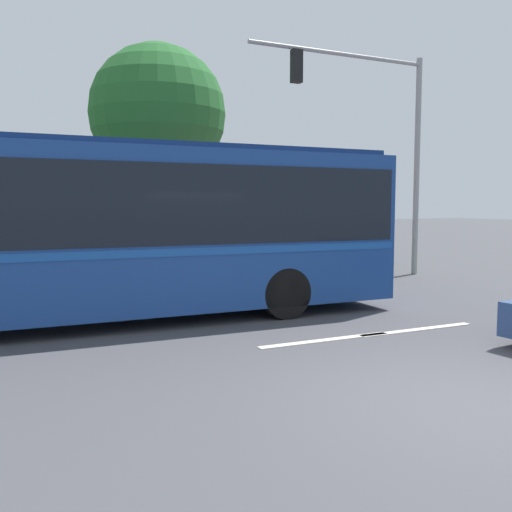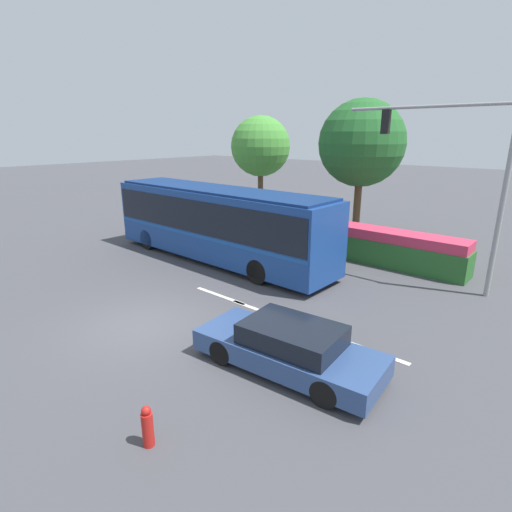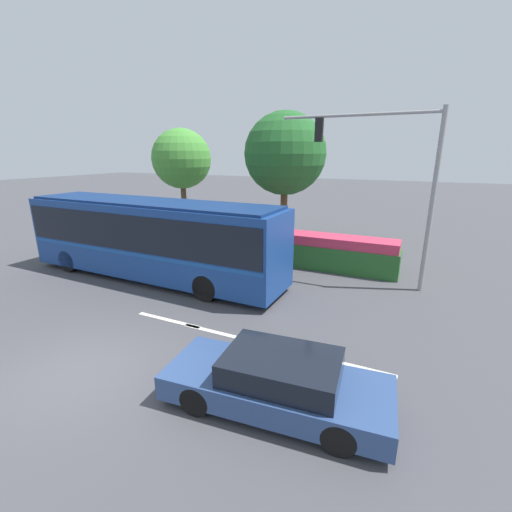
{
  "view_description": "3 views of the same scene",
  "coord_description": "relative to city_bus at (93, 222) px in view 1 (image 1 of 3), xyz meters",
  "views": [
    {
      "loc": [
        -4.6,
        -4.35,
        2.19
      ],
      "look_at": [
        0.27,
        6.08,
        1.14
      ],
      "focal_mm": 38.7,
      "sensor_mm": 36.0,
      "label": 1
    },
    {
      "loc": [
        9.95,
        -6.22,
        5.66
      ],
      "look_at": [
        2.46,
        2.51,
        2.13
      ],
      "focal_mm": 28.15,
      "sensor_mm": 36.0,
      "label": 2
    },
    {
      "loc": [
        7.08,
        -4.82,
        5.19
      ],
      "look_at": [
        1.84,
        6.3,
        1.55
      ],
      "focal_mm": 24.37,
      "sensor_mm": 36.0,
      "label": 3
    }
  ],
  "objects": [
    {
      "name": "ground_plane",
      "position": [
        3.01,
        -6.2,
        -1.89
      ],
      "size": [
        140.0,
        140.0,
        0.0
      ],
      "primitive_type": "plane",
      "color": "#444449"
    },
    {
      "name": "lane_stripe_mid",
      "position": [
        3.19,
        -3.02,
        -1.89
      ],
      "size": [
        2.4,
        0.16,
        0.01
      ],
      "primitive_type": "cube",
      "color": "silver",
      "rests_on": "ground"
    },
    {
      "name": "city_bus",
      "position": [
        0.0,
        0.0,
        0.0
      ],
      "size": [
        11.91,
        2.76,
        3.33
      ],
      "rotation": [
        0.0,
        0.0,
        3.12
      ],
      "color": "navy",
      "rests_on": "ground"
    },
    {
      "name": "lane_stripe_far",
      "position": [
        5.08,
        -3.05,
        -1.89
      ],
      "size": [
        2.4,
        0.16,
        0.01
      ],
      "primitive_type": "cube",
      "color": "silver",
      "rests_on": "ground"
    },
    {
      "name": "traffic_light_pole",
      "position": [
        9.1,
        3.28,
        2.68
      ],
      "size": [
        5.95,
        0.24,
        6.78
      ],
      "rotation": [
        0.0,
        0.0,
        3.14
      ],
      "color": "gray",
      "rests_on": "ground"
    },
    {
      "name": "flowering_hedge",
      "position": [
        6.18,
        4.45,
        -1.12
      ],
      "size": [
        6.95,
        1.35,
        1.56
      ],
      "color": "#286028",
      "rests_on": "ground"
    },
    {
      "name": "street_tree_centre",
      "position": [
        3.22,
        7.23,
        3.25
      ],
      "size": [
        4.4,
        4.4,
        7.37
      ],
      "color": "brown",
      "rests_on": "ground"
    }
  ]
}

